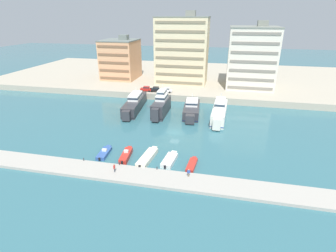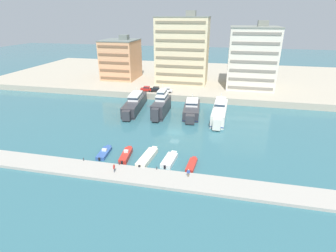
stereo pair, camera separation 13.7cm
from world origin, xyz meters
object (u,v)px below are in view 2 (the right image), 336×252
yacht_charcoal_far_left (135,104)px  pedestrian_mid_deck (188,172)px  car_black_left (156,89)px  motorboat_blue_far_left (104,153)px  motorboat_cream_mid_left (148,157)px  car_red_far_left (146,89)px  yacht_charcoal_left (161,106)px  yacht_ivory_center_left (220,112)px  motorboat_red_center (192,165)px  car_white_mid_left (167,90)px  pedestrian_near_edge (114,167)px  motorboat_white_center_left (170,160)px  yacht_charcoal_mid_left (192,109)px  motorboat_red_left (126,155)px

yacht_charcoal_far_left → pedestrian_mid_deck: (22.48, -35.05, -0.46)m
car_black_left → motorboat_blue_far_left: bearing=-90.1°
motorboat_cream_mid_left → car_red_far_left: size_ratio=2.12×
yacht_charcoal_left → pedestrian_mid_deck: size_ratio=9.59×
yacht_charcoal_left → yacht_ivory_center_left: yacht_charcoal_left is taller
motorboat_cream_mid_left → motorboat_red_center: motorboat_cream_mid_left is taller
yacht_ivory_center_left → car_black_left: (-23.60, 16.65, 1.05)m
car_red_far_left → car_white_mid_left: (7.68, -0.01, 0.00)m
motorboat_blue_far_left → pedestrian_near_edge: pedestrian_near_edge is taller
motorboat_cream_mid_left → car_white_mid_left: 44.17m
yacht_charcoal_far_left → yacht_charcoal_left: size_ratio=1.43×
motorboat_cream_mid_left → motorboat_white_center_left: (4.77, -0.01, -0.01)m
motorboat_blue_far_left → car_black_left: size_ratio=1.51×
motorboat_white_center_left → motorboat_blue_far_left: bearing=179.7°
car_red_far_left → pedestrian_mid_deck: size_ratio=2.64×
motorboat_white_center_left → motorboat_red_center: (4.71, -0.80, -0.12)m
yacht_ivory_center_left → motorboat_cream_mid_left: yacht_ivory_center_left is taller
yacht_charcoal_far_left → motorboat_blue_far_left: bearing=-83.9°
motorboat_red_center → pedestrian_mid_deck: pedestrian_mid_deck is taller
motorboat_white_center_left → car_white_mid_left: bearing=103.4°
yacht_charcoal_left → pedestrian_near_edge: bearing=-91.3°
motorboat_red_center → pedestrian_mid_deck: 4.77m
yacht_charcoal_mid_left → motorboat_red_center: size_ratio=2.85×
yacht_charcoal_left → yacht_charcoal_mid_left: bearing=10.1°
yacht_charcoal_left → motorboat_blue_far_left: 27.97m
yacht_charcoal_mid_left → motorboat_cream_mid_left: 29.42m
yacht_charcoal_mid_left → pedestrian_near_edge: size_ratio=9.78×
yacht_charcoal_left → motorboat_red_left: 27.59m
motorboat_white_center_left → motorboat_red_center: bearing=-9.6°
yacht_ivory_center_left → car_white_mid_left: 25.51m
motorboat_red_left → yacht_charcoal_mid_left: bearing=70.7°
motorboat_white_center_left → car_red_far_left: size_ratio=1.63×
yacht_charcoal_mid_left → car_red_far_left: 23.99m
yacht_charcoal_left → yacht_ivory_center_left: 17.54m
yacht_charcoal_far_left → motorboat_red_center: 37.87m
yacht_ivory_center_left → car_white_mid_left: (-19.47, 16.46, 1.05)m
motorboat_cream_mid_left → motorboat_white_center_left: size_ratio=1.30×
motorboat_white_center_left → car_white_mid_left: size_ratio=1.61×
motorboat_red_left → pedestrian_near_edge: pedestrian_near_edge is taller
motorboat_red_center → car_red_far_left: 50.12m
motorboat_blue_far_left → car_black_left: 43.95m
yacht_charcoal_far_left → motorboat_white_center_left: 34.59m
motorboat_white_center_left → car_red_far_left: (-18.09, 43.74, 2.73)m
pedestrian_mid_deck → pedestrian_near_edge: bearing=-174.0°
car_red_far_left → car_white_mid_left: bearing=-0.1°
yacht_charcoal_far_left → motorboat_blue_far_left: 29.76m
yacht_charcoal_far_left → pedestrian_near_edge: bearing=-76.9°
yacht_charcoal_mid_left → yacht_ivory_center_left: yacht_ivory_center_left is taller
car_black_left → car_red_far_left: bearing=-177.0°
car_black_left → motorboat_cream_mid_left: bearing=-77.5°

